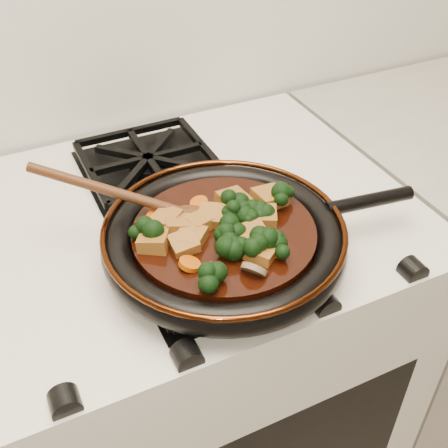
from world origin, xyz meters
name	(u,v)px	position (x,y,z in m)	size (l,w,h in m)	color
stove	(189,377)	(0.00, 1.69, 0.45)	(0.76, 0.60, 0.90)	silver
burner_grate_front	(213,258)	(0.00, 1.55, 0.91)	(0.23, 0.23, 0.03)	black
burner_grate_back	(149,163)	(0.00, 1.83, 0.91)	(0.23, 0.23, 0.03)	black
skillet	(225,238)	(0.02, 1.55, 0.94)	(0.47, 0.35, 0.05)	black
braising_sauce	(224,235)	(0.02, 1.55, 0.95)	(0.26, 0.26, 0.02)	black
tofu_cube_0	(261,252)	(0.04, 1.48, 0.97)	(0.04, 0.04, 0.02)	#915C21
tofu_cube_1	(191,238)	(-0.03, 1.55, 0.97)	(0.04, 0.04, 0.02)	#915C21
tofu_cube_2	(179,225)	(-0.04, 1.58, 0.97)	(0.04, 0.04, 0.02)	#915C21
tofu_cube_3	(262,217)	(0.07, 1.54, 0.97)	(0.04, 0.04, 0.02)	#915C21
tofu_cube_4	(233,201)	(0.05, 1.60, 0.97)	(0.04, 0.04, 0.02)	#915C21
tofu_cube_5	(184,244)	(-0.05, 1.54, 0.97)	(0.04, 0.04, 0.02)	#915C21
tofu_cube_6	(269,198)	(0.11, 1.58, 0.97)	(0.04, 0.04, 0.02)	#915C21
tofu_cube_7	(200,223)	(-0.01, 1.57, 0.97)	(0.03, 0.03, 0.02)	#915C21
tofu_cube_8	(154,241)	(-0.08, 1.56, 0.97)	(0.04, 0.04, 0.02)	#915C21
tofu_cube_9	(252,235)	(0.04, 1.52, 0.97)	(0.04, 0.04, 0.02)	#915C21
tofu_cube_10	(167,220)	(-0.05, 1.60, 0.97)	(0.04, 0.03, 0.02)	#915C21
tofu_cube_11	(212,217)	(0.01, 1.58, 0.97)	(0.04, 0.04, 0.02)	#915C21
broccoli_floret_0	(282,199)	(0.12, 1.57, 0.97)	(0.06, 0.06, 0.06)	black
broccoli_floret_1	(258,244)	(0.04, 1.49, 0.97)	(0.06, 0.06, 0.06)	black
broccoli_floret_2	(213,278)	(-0.04, 1.46, 0.97)	(0.06, 0.06, 0.05)	black
broccoli_floret_3	(228,230)	(0.02, 1.54, 0.97)	(0.06, 0.06, 0.05)	black
broccoli_floret_4	(260,221)	(0.07, 1.54, 0.97)	(0.06, 0.06, 0.05)	black
broccoli_floret_5	(248,217)	(0.06, 1.55, 0.97)	(0.06, 0.06, 0.05)	black
broccoli_floret_6	(146,232)	(-0.09, 1.58, 0.97)	(0.06, 0.06, 0.05)	black
broccoli_floret_7	(230,248)	(0.00, 1.50, 0.97)	(0.06, 0.06, 0.05)	black
broccoli_floret_8	(272,250)	(0.05, 1.47, 0.97)	(0.06, 0.06, 0.06)	black
broccoli_floret_9	(237,208)	(0.05, 1.57, 0.97)	(0.06, 0.06, 0.06)	black
carrot_coin_0	(273,249)	(0.06, 1.48, 0.96)	(0.03, 0.03, 0.01)	#BF4C05
carrot_coin_1	(190,264)	(-0.06, 1.50, 0.96)	(0.03, 0.03, 0.01)	#BF4C05
carrot_coin_2	(199,203)	(0.01, 1.62, 0.96)	(0.03, 0.03, 0.01)	#BF4C05
carrot_coin_3	(156,218)	(-0.06, 1.61, 0.96)	(0.03, 0.03, 0.01)	#BF4C05
mushroom_slice_0	(156,233)	(-0.07, 1.58, 0.97)	(0.03, 0.03, 0.01)	#7B6447
mushroom_slice_1	(213,273)	(-0.04, 1.47, 0.97)	(0.03, 0.03, 0.01)	#7B6447
mushroom_slice_2	(254,270)	(0.01, 1.46, 0.97)	(0.04, 0.04, 0.01)	#7B6447
wooden_spoon	(145,201)	(-0.07, 1.63, 0.98)	(0.14, 0.10, 0.24)	#4A2510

